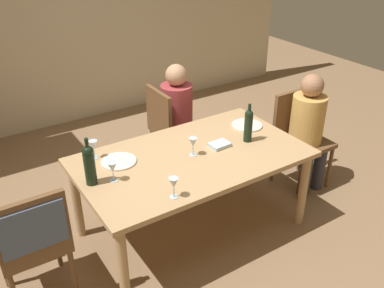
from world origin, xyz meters
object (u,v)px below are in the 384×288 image
(chair_left_end, at_px, (33,237))
(handbag, at_px, (28,251))
(dining_table, at_px, (192,164))
(person_man_bearded, at_px, (309,125))
(wine_glass_centre, at_px, (93,146))
(dinner_plate_host, at_px, (247,125))
(chair_far_right, at_px, (170,125))
(chair_right_end, at_px, (298,132))
(wine_bottle_tall_green, at_px, (248,125))
(wine_glass_near_left, at_px, (193,143))
(wine_bottle_dark_red, at_px, (89,164))
(wine_glass_far, at_px, (113,168))
(dinner_plate_guest_left, at_px, (119,161))
(wine_glass_near_right, at_px, (174,184))
(person_woman_host, at_px, (179,111))

(chair_left_end, xyz_separation_m, handbag, (-0.00, 0.47, -0.48))
(dining_table, bearing_deg, person_man_bearded, -1.17)
(wine_glass_centre, relative_size, dinner_plate_host, 0.55)
(chair_far_right, relative_size, chair_left_end, 1.00)
(chair_right_end, relative_size, chair_left_end, 1.00)
(wine_bottle_tall_green, distance_m, wine_glass_near_left, 0.51)
(chair_far_right, bearing_deg, dining_table, -19.35)
(person_man_bearded, bearing_deg, wine_bottle_dark_red, -2.21)
(wine_glass_far, bearing_deg, dinner_plate_host, 7.36)
(chair_far_right, distance_m, wine_glass_near_left, 0.99)
(chair_right_end, bearing_deg, chair_left_end, 4.75)
(chair_right_end, height_order, wine_glass_centre, chair_right_end)
(dining_table, distance_m, dinner_plate_host, 0.71)
(wine_glass_near_left, bearing_deg, dinner_plate_guest_left, 158.05)
(wine_bottle_tall_green, distance_m, wine_glass_centre, 1.24)
(wine_bottle_dark_red, bearing_deg, wine_glass_near_left, -3.81)
(dinner_plate_host, bearing_deg, wine_bottle_tall_green, -128.86)
(chair_far_right, bearing_deg, wine_glass_near_right, -28.97)
(person_woman_host, xyz_separation_m, wine_glass_near_right, (-0.83, -1.29, 0.17))
(wine_bottle_tall_green, height_order, wine_glass_centre, wine_bottle_tall_green)
(wine_bottle_dark_red, distance_m, dinner_plate_host, 1.50)
(wine_glass_far, bearing_deg, person_woman_host, 39.64)
(wine_bottle_dark_red, relative_size, wine_glass_near_left, 2.37)
(wine_glass_far, bearing_deg, chair_right_end, 2.70)
(chair_far_right, distance_m, handbag, 1.73)
(dining_table, relative_size, wine_bottle_dark_red, 5.04)
(wine_bottle_tall_green, bearing_deg, wine_bottle_dark_red, 175.55)
(handbag, bearing_deg, dinner_plate_guest_left, -10.30)
(wine_bottle_tall_green, bearing_deg, wine_glass_near_right, -159.07)
(wine_bottle_tall_green, relative_size, wine_glass_centre, 2.20)
(dining_table, relative_size, chair_right_end, 1.94)
(wine_bottle_tall_green, relative_size, handbag, 1.17)
(wine_glass_near_left, bearing_deg, wine_glass_centre, 150.46)
(wine_bottle_tall_green, height_order, dinner_plate_guest_left, wine_bottle_tall_green)
(wine_bottle_dark_red, distance_m, wine_glass_far, 0.16)
(person_woman_host, xyz_separation_m, dinner_plate_guest_left, (-0.95, -0.68, 0.07))
(handbag, bearing_deg, chair_far_right, 18.91)
(wine_bottle_dark_red, xyz_separation_m, wine_glass_near_left, (0.80, -0.05, -0.05))
(handbag, bearing_deg, chair_left_end, -90.00)
(person_man_bearded, bearing_deg, dining_table, -1.17)
(person_man_bearded, relative_size, wine_bottle_dark_red, 3.23)
(wine_glass_centre, bearing_deg, wine_glass_far, -91.08)
(chair_far_right, xyz_separation_m, dinner_plate_host, (0.38, -0.72, 0.20))
(person_man_bearded, height_order, wine_glass_near_right, person_man_bearded)
(dinner_plate_guest_left, bearing_deg, person_woman_host, 35.61)
(chair_far_right, xyz_separation_m, wine_bottle_dark_red, (-1.11, -0.84, 0.35))
(wine_bottle_tall_green, height_order, wine_glass_near_right, wine_bottle_tall_green)
(chair_right_end, relative_size, wine_glass_centre, 6.17)
(chair_far_right, height_order, wine_bottle_tall_green, wine_bottle_tall_green)
(person_woman_host, relative_size, handbag, 4.08)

